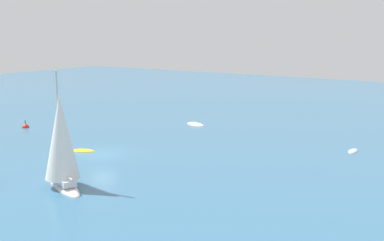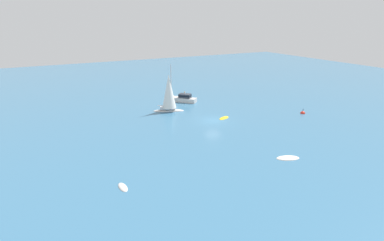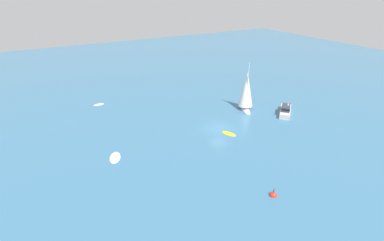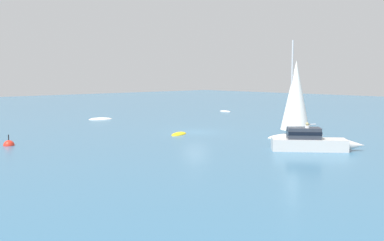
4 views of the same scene
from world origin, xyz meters
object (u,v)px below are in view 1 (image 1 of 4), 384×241
(sailboat, at_px, (62,144))
(channel_buoy, at_px, (26,128))
(skiff, at_px, (353,151))
(skiff_1, at_px, (83,151))
(skiff_2, at_px, (195,125))

(sailboat, height_order, channel_buoy, sailboat)
(sailboat, relative_size, channel_buoy, 6.90)
(skiff, distance_m, sailboat, 26.92)
(skiff_1, xyz_separation_m, skiff_2, (16.73, -1.81, 0.00))
(skiff, xyz_separation_m, skiff_2, (2.69, 19.54, 0.00))
(skiff_1, bearing_deg, skiff, 10.35)
(skiff_1, bearing_deg, sailboat, -74.55)
(sailboat, bearing_deg, skiff, -99.66)
(skiff_2, distance_m, sailboat, 25.56)
(skiff, height_order, skiff_1, skiff_1)
(skiff_1, height_order, channel_buoy, channel_buoy)
(skiff_1, xyz_separation_m, channel_buoy, (4.24, 13.88, 0.00))
(skiff_2, bearing_deg, sailboat, 121.89)
(channel_buoy, bearing_deg, skiff, -74.45)
(skiff_2, bearing_deg, skiff_1, 105.06)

